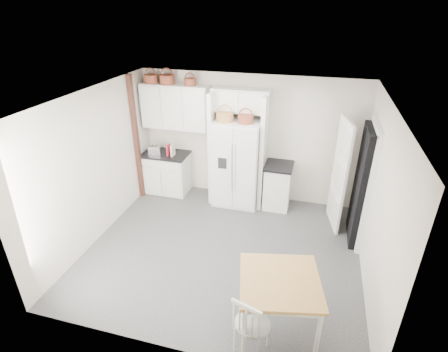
% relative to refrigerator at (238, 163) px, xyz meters
% --- Properties ---
extents(floor, '(4.50, 4.50, 0.00)m').
position_rel_refrigerator_xyz_m(floor, '(0.15, -1.66, -0.89)').
color(floor, '#373737').
rests_on(floor, ground).
extents(ceiling, '(4.50, 4.50, 0.00)m').
position_rel_refrigerator_xyz_m(ceiling, '(0.15, -1.66, 1.71)').
color(ceiling, white).
rests_on(ceiling, wall_back).
extents(wall_back, '(4.50, 0.00, 4.50)m').
position_rel_refrigerator_xyz_m(wall_back, '(0.15, 0.34, 0.41)').
color(wall_back, beige).
rests_on(wall_back, floor).
extents(wall_left, '(0.00, 4.00, 4.00)m').
position_rel_refrigerator_xyz_m(wall_left, '(-2.10, -1.66, 0.41)').
color(wall_left, beige).
rests_on(wall_left, floor).
extents(wall_right, '(0.00, 4.00, 4.00)m').
position_rel_refrigerator_xyz_m(wall_right, '(2.40, -1.66, 0.41)').
color(wall_right, beige).
rests_on(wall_right, floor).
extents(refrigerator, '(0.92, 0.74, 1.77)m').
position_rel_refrigerator_xyz_m(refrigerator, '(0.00, 0.00, 0.00)').
color(refrigerator, silver).
rests_on(refrigerator, floor).
extents(base_cab_left, '(0.93, 0.59, 0.87)m').
position_rel_refrigerator_xyz_m(base_cab_left, '(-1.60, 0.04, -0.45)').
color(base_cab_left, white).
rests_on(base_cab_left, floor).
extents(base_cab_right, '(0.50, 0.61, 0.89)m').
position_rel_refrigerator_xyz_m(base_cab_right, '(0.83, 0.04, -0.44)').
color(base_cab_right, white).
rests_on(base_cab_right, floor).
extents(dining_table, '(1.15, 1.15, 0.81)m').
position_rel_refrigerator_xyz_m(dining_table, '(1.24, -3.00, -0.48)').
color(dining_table, '#A9712D').
rests_on(dining_table, floor).
extents(windsor_chair, '(0.53, 0.50, 0.88)m').
position_rel_refrigerator_xyz_m(windsor_chair, '(0.99, -3.41, -0.45)').
color(windsor_chair, white).
rests_on(windsor_chair, floor).
extents(counter_left, '(0.97, 0.63, 0.04)m').
position_rel_refrigerator_xyz_m(counter_left, '(-1.60, 0.04, -0.00)').
color(counter_left, black).
rests_on(counter_left, base_cab_left).
extents(counter_right, '(0.55, 0.65, 0.04)m').
position_rel_refrigerator_xyz_m(counter_right, '(0.83, 0.04, 0.02)').
color(counter_right, black).
rests_on(counter_right, base_cab_right).
extents(toaster, '(0.27, 0.19, 0.17)m').
position_rel_refrigerator_xyz_m(toaster, '(-1.81, -0.03, 0.10)').
color(toaster, silver).
rests_on(toaster, counter_left).
extents(cookbook_red, '(0.04, 0.16, 0.24)m').
position_rel_refrigerator_xyz_m(cookbook_red, '(-1.48, -0.04, 0.14)').
color(cookbook_red, red).
rests_on(cookbook_red, counter_left).
extents(cookbook_cream, '(0.04, 0.17, 0.25)m').
position_rel_refrigerator_xyz_m(cookbook_cream, '(-1.38, -0.04, 0.14)').
color(cookbook_cream, beige).
rests_on(cookbook_cream, counter_left).
extents(basket_upper_a, '(0.29, 0.29, 0.16)m').
position_rel_refrigerator_xyz_m(basket_upper_a, '(-1.84, 0.17, 1.54)').
color(basket_upper_a, brown).
rests_on(basket_upper_a, upper_cabinet).
extents(basket_upper_b, '(0.30, 0.30, 0.17)m').
position_rel_refrigerator_xyz_m(basket_upper_b, '(-1.49, 0.17, 1.55)').
color(basket_upper_b, brown).
rests_on(basket_upper_b, upper_cabinet).
extents(basket_upper_c, '(0.23, 0.23, 0.13)m').
position_rel_refrigerator_xyz_m(basket_upper_c, '(-1.01, 0.17, 1.53)').
color(basket_upper_c, brown).
rests_on(basket_upper_c, upper_cabinet).
extents(basket_fridge_a, '(0.33, 0.33, 0.18)m').
position_rel_refrigerator_xyz_m(basket_fridge_a, '(-0.24, -0.10, 0.97)').
color(basket_fridge_a, brown).
rests_on(basket_fridge_a, refrigerator).
extents(basket_fridge_b, '(0.29, 0.29, 0.16)m').
position_rel_refrigerator_xyz_m(basket_fridge_b, '(0.16, -0.10, 0.96)').
color(basket_fridge_b, brown).
rests_on(basket_fridge_b, refrigerator).
extents(upper_cabinet, '(1.40, 0.34, 0.90)m').
position_rel_refrigerator_xyz_m(upper_cabinet, '(-1.35, 0.17, 1.01)').
color(upper_cabinet, white).
rests_on(upper_cabinet, wall_back).
extents(bridge_cabinet, '(1.12, 0.34, 0.45)m').
position_rel_refrigerator_xyz_m(bridge_cabinet, '(0.00, 0.17, 1.24)').
color(bridge_cabinet, white).
rests_on(bridge_cabinet, wall_back).
extents(fridge_panel_left, '(0.08, 0.60, 2.30)m').
position_rel_refrigerator_xyz_m(fridge_panel_left, '(-0.51, 0.04, 0.26)').
color(fridge_panel_left, white).
rests_on(fridge_panel_left, floor).
extents(fridge_panel_right, '(0.08, 0.60, 2.30)m').
position_rel_refrigerator_xyz_m(fridge_panel_right, '(0.51, 0.04, 0.26)').
color(fridge_panel_right, white).
rests_on(fridge_panel_right, floor).
extents(trim_post, '(0.09, 0.09, 2.60)m').
position_rel_refrigerator_xyz_m(trim_post, '(-2.05, -0.31, 0.41)').
color(trim_post, '#3E1B11').
rests_on(trim_post, floor).
extents(doorway_void, '(0.18, 0.85, 2.05)m').
position_rel_refrigerator_xyz_m(doorway_void, '(2.31, -0.66, 0.14)').
color(doorway_void, black).
rests_on(doorway_void, floor).
extents(door_slab, '(0.21, 0.79, 2.05)m').
position_rel_refrigerator_xyz_m(door_slab, '(1.95, -0.32, 0.14)').
color(door_slab, white).
rests_on(door_slab, floor).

